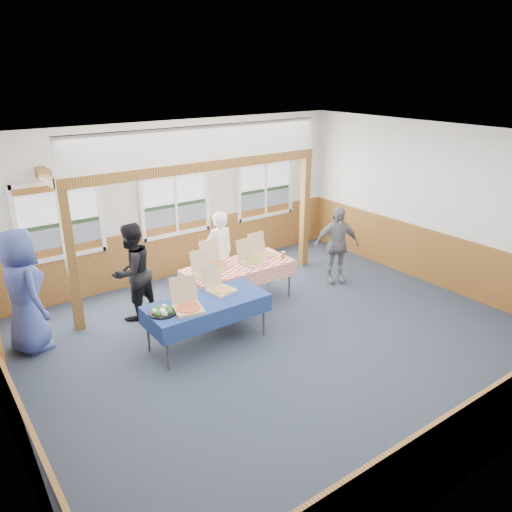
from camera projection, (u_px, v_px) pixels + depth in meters
The scene contains 29 objects.
floor at pixel (279, 340), 8.12m from camera, with size 8.00×8.00×0.00m, color #252D3C.
ceiling at pixel (283, 140), 6.98m from camera, with size 8.00×8.00×0.00m, color white.
wall_back at pixel (174, 201), 10.21m from camera, with size 8.00×8.00×0.00m, color silver.
wall_front at pixel (502, 346), 4.90m from camera, with size 8.00×8.00×0.00m, color silver.
wall_right at pixel (441, 207), 9.74m from camera, with size 8.00×8.00×0.00m, color silver.
wainscot_back at pixel (178, 249), 10.56m from camera, with size 7.98×0.05×1.10m, color brown.
wainscot_front at pixel (482, 431), 5.29m from camera, with size 7.98×0.05×1.10m, color brown.
wainscot_left at pixel (9, 401), 5.75m from camera, with size 0.05×6.98×1.10m, color brown.
wainscot_right at pixel (433, 257), 10.10m from camera, with size 0.05×6.98×1.10m, color brown.
window_left at pixel (59, 216), 8.89m from camera, with size 1.56×0.10×1.46m.
window_mid at pixel (175, 197), 10.15m from camera, with size 1.56×0.10×1.46m.
window_right at pixel (265, 183), 11.40m from camera, with size 1.56×0.10×1.46m.
post_left at pixel (71, 262), 8.07m from camera, with size 0.15×0.15×2.40m, color #593413.
post_right at pixel (305, 213), 10.81m from camera, with size 0.15×0.15×2.40m, color #593413.
cross_beam at pixel (202, 166), 8.98m from camera, with size 5.15×0.18×0.18m, color #593413.
table_left at pixel (207, 303), 7.79m from camera, with size 2.04×1.19×0.76m.
table_right at pixel (238, 268), 9.17m from camera, with size 2.11×1.07×0.76m.
pizza_box_a at pixel (188, 305), 7.45m from camera, with size 0.52×0.58×0.45m.
pizza_box_b at pixel (220, 288), 8.06m from camera, with size 0.45×0.52×0.41m.
pizza_box_c at pixel (206, 273), 8.65m from camera, with size 0.40×0.48×0.42m.
pizza_box_d at pixel (216, 263), 9.08m from camera, with size 0.45×0.54×0.45m.
pizza_box_e at pixel (252, 260), 9.20m from camera, with size 0.43×0.51×0.42m.
pizza_box_f at pixel (262, 252), 9.59m from camera, with size 0.38×0.47×0.41m.
veggie_tray at pixel (163, 311), 7.35m from camera, with size 0.42×0.42×0.09m.
drink_glass at pixel (283, 256), 9.40m from camera, with size 0.07×0.07×0.15m, color #A6661B.
woman_white at pixel (219, 253), 9.55m from camera, with size 0.60×0.39×1.65m, color white.
woman_black at pixel (132, 272), 8.59m from camera, with size 0.84×0.65×1.73m, color black.
man_blue at pixel (23, 291), 7.55m from camera, with size 0.96×0.63×1.97m, color #3D4D99.
person_grey at pixel (336, 245), 10.06m from camera, with size 0.93×0.39×1.59m, color slate.
Camera 1 is at (-4.46, -5.54, 4.16)m, focal length 35.00 mm.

